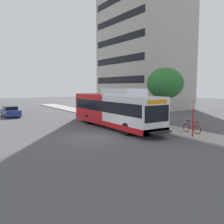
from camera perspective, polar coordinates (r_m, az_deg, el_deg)
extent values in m
plane|color=#4C4C51|center=(25.64, -12.69, -2.71)|extent=(120.00, 120.00, 0.00)
cube|color=#A8A399|center=(27.05, 2.89, -1.96)|extent=(3.00, 56.00, 0.14)
cube|color=white|center=(20.16, 4.93, -0.11)|extent=(2.54, 5.80, 2.73)
cube|color=red|center=(25.01, -3.10, 1.11)|extent=(2.54, 5.80, 2.73)
cube|color=red|center=(22.67, 0.48, -2.32)|extent=(2.57, 11.60, 0.44)
cube|color=black|center=(22.50, 0.48, 1.49)|extent=(2.58, 11.25, 0.96)
cube|color=black|center=(17.96, 10.45, -0.42)|extent=(2.34, 0.10, 1.24)
cube|color=orange|center=(17.88, 10.52, 2.35)|extent=(1.90, 0.08, 0.32)
cube|color=white|center=(21.23, 2.61, 4.72)|extent=(2.16, 4.06, 0.60)
cube|color=black|center=(17.87, 11.21, -4.68)|extent=(1.78, 0.60, 0.10)
cylinder|color=black|center=(19.11, 3.45, -4.03)|extent=(0.30, 1.00, 1.00)
cylinder|color=black|center=(20.49, 8.61, -3.40)|extent=(0.30, 1.00, 1.00)
cylinder|color=black|center=(24.88, -5.69, -1.69)|extent=(0.30, 1.00, 1.00)
cylinder|color=black|center=(25.95, -1.22, -1.34)|extent=(0.30, 1.00, 1.00)
cylinder|color=red|center=(18.73, 18.48, -1.63)|extent=(0.10, 0.10, 2.60)
cube|color=white|center=(18.61, 18.55, 1.42)|extent=(0.04, 0.36, 0.48)
torus|color=black|center=(20.06, 19.39, -3.97)|extent=(0.04, 0.66, 0.66)
torus|color=black|center=(20.74, 17.01, -3.57)|extent=(0.04, 0.66, 0.66)
cylinder|color=#B2191E|center=(20.23, 18.64, -3.09)|extent=(0.05, 0.64, 0.64)
cylinder|color=#B2191E|center=(20.51, 17.67, -2.93)|extent=(0.05, 0.34, 0.62)
cylinder|color=#B2191E|center=(20.28, 18.34, -2.20)|extent=(0.05, 0.90, 0.05)
cylinder|color=#B2191E|center=(20.60, 17.49, -3.69)|extent=(0.05, 0.45, 0.08)
cylinder|color=#B2191E|center=(20.02, 19.37, -3.02)|extent=(0.05, 0.10, 0.67)
cylinder|color=black|center=(19.98, 19.35, -2.06)|extent=(0.52, 0.03, 0.03)
cube|color=black|center=(20.56, 17.38, -1.95)|extent=(0.12, 0.24, 0.06)
cylinder|color=#4C3823|center=(23.77, 12.22, 0.23)|extent=(0.28, 0.28, 2.69)
ellipsoid|color=#286B2D|center=(23.65, 12.36, 6.60)|extent=(3.44, 3.44, 2.93)
cube|color=navy|center=(33.45, -22.72, -0.05)|extent=(1.80, 4.50, 0.70)
cube|color=black|center=(33.50, -22.79, 0.81)|extent=(1.48, 2.34, 0.56)
cylinder|color=black|center=(32.03, -23.72, -0.76)|extent=(0.20, 0.64, 0.64)
cylinder|color=black|center=(32.30, -20.91, -0.59)|extent=(0.20, 0.64, 0.64)
cylinder|color=black|center=(34.69, -24.38, -0.30)|extent=(0.20, 0.64, 0.64)
cylinder|color=black|center=(34.93, -21.78, -0.15)|extent=(0.20, 0.64, 0.64)
cube|color=#ADA89E|center=(45.58, 7.47, 23.81)|extent=(10.49, 14.67, 35.53)
cube|color=black|center=(43.47, 7.17, 3.09)|extent=(10.55, 13.50, 1.10)
cube|color=black|center=(43.42, 7.23, 7.35)|extent=(10.55, 13.50, 1.10)
cube|color=black|center=(43.61, 7.29, 11.60)|extent=(10.55, 13.50, 1.10)
cube|color=black|center=(44.04, 7.35, 15.78)|extent=(10.55, 13.50, 1.10)
cube|color=black|center=(44.70, 7.41, 19.87)|extent=(10.55, 13.50, 1.10)
cube|color=black|center=(45.58, 7.47, 23.81)|extent=(10.55, 13.50, 1.10)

